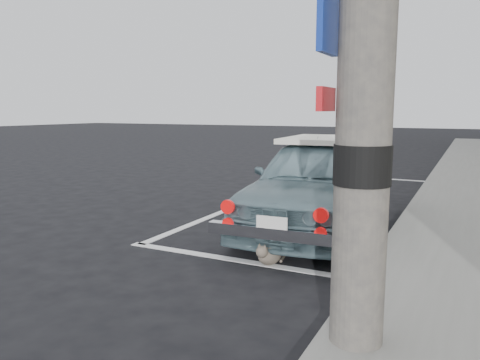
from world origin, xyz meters
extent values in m
plane|color=black|center=(0.00, 0.00, 0.00)|extent=(80.00, 80.00, 0.00)
cube|color=silver|center=(0.50, -0.50, 0.00)|extent=(3.00, 0.12, 0.01)
cube|color=silver|center=(0.50, 6.50, 0.00)|extent=(3.00, 0.12, 0.01)
cube|color=silver|center=(-0.90, 3.00, 0.00)|extent=(0.12, 7.00, 0.01)
cylinder|color=black|center=(2.05, -2.00, 1.30)|extent=(0.36, 0.36, 0.25)
cube|color=#13309B|center=(1.81, -2.00, 2.20)|extent=(0.04, 0.35, 0.45)
cube|color=red|center=(1.81, -2.00, 1.70)|extent=(0.04, 0.30, 0.15)
cube|color=white|center=(1.80, -2.00, 1.70)|extent=(0.02, 0.16, 0.08)
imported|color=slate|center=(0.78, 1.26, 0.64)|extent=(1.71, 3.84, 1.28)
cube|color=silver|center=(0.76, 1.64, 1.21)|extent=(1.13, 1.48, 0.07)
cube|color=silver|center=(0.87, -0.57, 0.38)|extent=(1.44, 0.19, 0.12)
cube|color=white|center=(0.88, -0.61, 0.48)|extent=(0.33, 0.04, 0.17)
cylinder|color=red|center=(0.38, -0.63, 0.62)|extent=(0.15, 0.05, 0.15)
cylinder|color=red|center=(1.38, -0.57, 0.62)|extent=(0.15, 0.05, 0.15)
cylinder|color=red|center=(0.38, -0.63, 0.44)|extent=(0.12, 0.05, 0.12)
cylinder|color=red|center=(1.38, -0.57, 0.44)|extent=(0.12, 0.05, 0.12)
ellipsoid|color=#675C4E|center=(0.79, -0.45, 0.11)|extent=(0.28, 0.37, 0.20)
sphere|color=#675C4E|center=(0.76, -0.59, 0.18)|extent=(0.13, 0.13, 0.13)
cone|color=#675C4E|center=(0.73, -0.58, 0.24)|extent=(0.04, 0.04, 0.05)
cone|color=#675C4E|center=(0.79, -0.60, 0.24)|extent=(0.04, 0.04, 0.05)
cylinder|color=#675C4E|center=(0.88, -0.29, 0.04)|extent=(0.07, 0.22, 0.03)
camera|label=1|loc=(2.65, -4.89, 1.64)|focal=35.00mm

